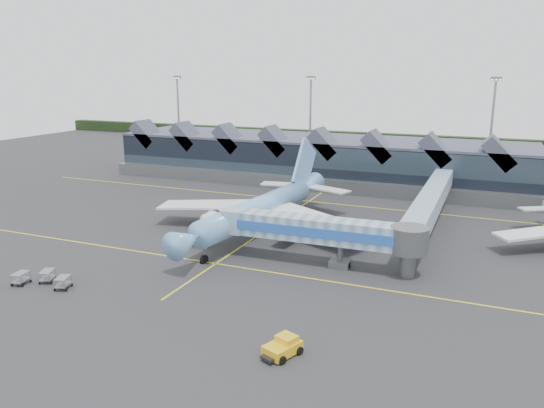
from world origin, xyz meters
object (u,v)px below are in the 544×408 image
at_px(pushback_tug, 283,347).
at_px(main_airliner, 262,208).
at_px(jet_bridge, 332,233).
at_px(fuel_truck, 208,226).

bearing_deg(pushback_tug, main_airliner, 138.21).
xyz_separation_m(jet_bridge, pushback_tug, (2.34, -22.22, -3.64)).
height_order(fuel_truck, pushback_tug, fuel_truck).
height_order(main_airliner, pushback_tug, main_airliner).
distance_m(jet_bridge, fuel_truck, 20.69).
distance_m(main_airliner, jet_bridge, 16.96).
height_order(jet_bridge, fuel_truck, jet_bridge).
relative_size(main_airliner, pushback_tug, 10.12).
relative_size(main_airliner, jet_bridge, 1.56).
height_order(main_airliner, jet_bridge, main_airliner).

